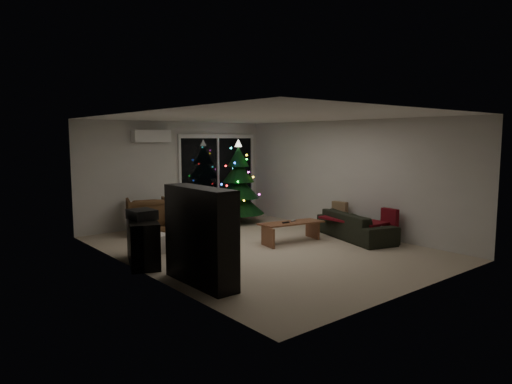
% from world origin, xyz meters
% --- Properties ---
extents(room, '(6.50, 7.51, 2.60)m').
position_xyz_m(room, '(0.46, 1.49, 1.02)').
color(room, beige).
rests_on(room, ground).
extents(bookshelf, '(0.80, 1.45, 1.41)m').
position_xyz_m(bookshelf, '(-2.25, -1.10, 0.70)').
color(bookshelf, black).
rests_on(bookshelf, floor).
extents(media_cabinet, '(0.85, 1.29, 0.76)m').
position_xyz_m(media_cabinet, '(-2.25, 0.43, 0.38)').
color(media_cabinet, black).
rests_on(media_cabinet, floor).
extents(stereo, '(0.38, 0.45, 0.16)m').
position_xyz_m(stereo, '(-2.25, 0.43, 0.84)').
color(stereo, black).
rests_on(stereo, media_cabinet).
extents(armchair, '(1.10, 1.12, 0.80)m').
position_xyz_m(armchair, '(-1.10, 2.63, 0.40)').
color(armchair, '#3E2E19').
rests_on(armchair, floor).
extents(ottoman, '(0.59, 0.59, 0.47)m').
position_xyz_m(ottoman, '(-1.20, 0.62, 0.24)').
color(ottoman, beige).
rests_on(ottoman, floor).
extents(cardboard_box_a, '(0.54, 0.47, 0.33)m').
position_xyz_m(cardboard_box_a, '(-1.71, 0.96, 0.16)').
color(cardboard_box_a, beige).
rests_on(cardboard_box_a, floor).
extents(cardboard_box_b, '(0.44, 0.34, 0.30)m').
position_xyz_m(cardboard_box_b, '(-0.60, 1.11, 0.15)').
color(cardboard_box_b, beige).
rests_on(cardboard_box_b, floor).
extents(side_table, '(0.54, 0.54, 0.53)m').
position_xyz_m(side_table, '(-0.23, 2.46, 0.27)').
color(side_table, black).
rests_on(side_table, floor).
extents(floor_lamp, '(0.27, 0.27, 1.69)m').
position_xyz_m(floor_lamp, '(-0.85, 3.38, 0.85)').
color(floor_lamp, black).
rests_on(floor_lamp, floor).
extents(sofa, '(1.27, 2.06, 0.56)m').
position_xyz_m(sofa, '(2.05, -0.62, 0.28)').
color(sofa, black).
rests_on(sofa, floor).
extents(sofa_throw, '(0.60, 1.39, 0.05)m').
position_xyz_m(sofa_throw, '(1.95, -0.62, 0.41)').
color(sofa_throw, maroon).
rests_on(sofa_throw, sofa).
extents(cushion_a, '(0.14, 0.38, 0.37)m').
position_xyz_m(cushion_a, '(2.30, 0.03, 0.51)').
color(cushion_a, '#817051').
rests_on(cushion_a, sofa).
extents(cushion_b, '(0.14, 0.38, 0.37)m').
position_xyz_m(cushion_b, '(2.30, -1.27, 0.51)').
color(cushion_b, maroon).
rests_on(cushion_b, sofa).
extents(coffee_table, '(1.37, 0.68, 0.41)m').
position_xyz_m(coffee_table, '(0.78, -0.00, 0.21)').
color(coffee_table, brown).
rests_on(coffee_table, floor).
extents(remote_a, '(0.16, 0.05, 0.02)m').
position_xyz_m(remote_a, '(0.63, -0.00, 0.42)').
color(remote_a, black).
rests_on(remote_a, coffee_table).
extents(remote_b, '(0.16, 0.09, 0.02)m').
position_xyz_m(remote_b, '(0.88, 0.05, 0.42)').
color(remote_b, slate).
rests_on(remote_b, coffee_table).
extents(christmas_tree, '(1.56, 1.56, 2.07)m').
position_xyz_m(christmas_tree, '(1.28, 2.43, 1.03)').
color(christmas_tree, black).
rests_on(christmas_tree, floor).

